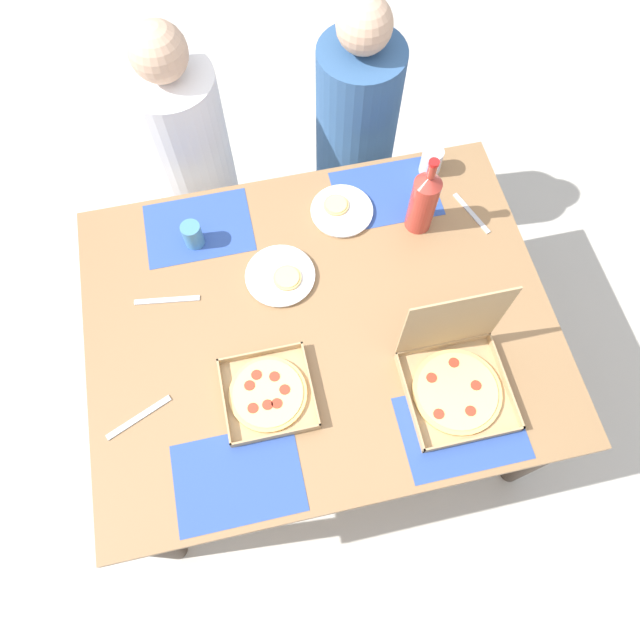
# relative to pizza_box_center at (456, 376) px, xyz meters

# --- Properties ---
(ground_plane) EXTENTS (6.00, 6.00, 0.00)m
(ground_plane) POSITION_rel_pizza_box_center_xyz_m (-0.35, 0.29, -0.79)
(ground_plane) COLOR beige
(dining_table) EXTENTS (1.48, 1.16, 0.74)m
(dining_table) POSITION_rel_pizza_box_center_xyz_m (-0.35, 0.29, -0.15)
(dining_table) COLOR #3F3328
(dining_table) RESTS_ON ground_plane
(placemat_near_left) EXTENTS (0.36, 0.26, 0.00)m
(placemat_near_left) POSITION_rel_pizza_box_center_xyz_m (-0.68, -0.14, -0.05)
(placemat_near_left) COLOR #2D4C9E
(placemat_near_left) RESTS_ON dining_table
(placemat_near_right) EXTENTS (0.36, 0.26, 0.00)m
(placemat_near_right) POSITION_rel_pizza_box_center_xyz_m (-0.02, -0.14, -0.05)
(placemat_near_right) COLOR #2D4C9E
(placemat_near_right) RESTS_ON dining_table
(placemat_far_left) EXTENTS (0.36, 0.26, 0.00)m
(placemat_far_left) POSITION_rel_pizza_box_center_xyz_m (-0.68, 0.72, -0.05)
(placemat_far_left) COLOR #2D4C9E
(placemat_far_left) RESTS_ON dining_table
(placemat_far_right) EXTENTS (0.36, 0.26, 0.00)m
(placemat_far_right) POSITION_rel_pizza_box_center_xyz_m (-0.02, 0.72, -0.05)
(placemat_far_right) COLOR #2D4C9E
(placemat_far_right) RESTS_ON dining_table
(pizza_box_center) EXTENTS (0.30, 0.31, 0.34)m
(pizza_box_center) POSITION_rel_pizza_box_center_xyz_m (0.00, 0.00, 0.00)
(pizza_box_center) COLOR tan
(pizza_box_center) RESTS_ON dining_table
(pizza_box_corner_left) EXTENTS (0.27, 0.27, 0.04)m
(pizza_box_corner_left) POSITION_rel_pizza_box_center_xyz_m (-0.55, 0.08, -0.04)
(pizza_box_corner_left) COLOR tan
(pizza_box_corner_left) RESTS_ON dining_table
(plate_far_right) EXTENTS (0.23, 0.23, 0.03)m
(plate_far_right) POSITION_rel_pizza_box_center_xyz_m (-0.44, 0.46, -0.04)
(plate_far_right) COLOR white
(plate_far_right) RESTS_ON dining_table
(plate_near_left) EXTENTS (0.22, 0.22, 0.03)m
(plate_near_left) POSITION_rel_pizza_box_center_xyz_m (-0.19, 0.67, -0.04)
(plate_near_left) COLOR white
(plate_near_left) RESTS_ON dining_table
(soda_bottle) EXTENTS (0.09, 0.09, 0.32)m
(soda_bottle) POSITION_rel_pizza_box_center_xyz_m (0.06, 0.57, 0.08)
(soda_bottle) COLOR #B2382D
(soda_bottle) RESTS_ON dining_table
(cup_red) EXTENTS (0.07, 0.07, 0.10)m
(cup_red) POSITION_rel_pizza_box_center_xyz_m (0.16, 0.78, -0.00)
(cup_red) COLOR silver
(cup_red) RESTS_ON dining_table
(cup_clear_left) EXTENTS (0.07, 0.07, 0.09)m
(cup_clear_left) POSITION_rel_pizza_box_center_xyz_m (-0.70, 0.66, -0.00)
(cup_clear_left) COLOR teal
(cup_clear_left) RESTS_ON dining_table
(knife_by_far_right) EXTENTS (0.21, 0.05, 0.00)m
(knife_by_far_right) POSITION_rel_pizza_box_center_xyz_m (-0.82, 0.46, -0.05)
(knife_by_far_right) COLOR #B7B7BC
(knife_by_far_right) RESTS_ON dining_table
(fork_by_far_left) EXTENTS (0.08, 0.18, 0.00)m
(fork_by_far_left) POSITION_rel_pizza_box_center_xyz_m (0.25, 0.57, -0.05)
(fork_by_far_left) COLOR #B7B7BC
(fork_by_far_left) RESTS_ON dining_table
(knife_by_near_right) EXTENTS (0.20, 0.10, 0.00)m
(knife_by_near_right) POSITION_rel_pizza_box_center_xyz_m (-0.94, 0.09, -0.05)
(knife_by_near_right) COLOR #B7B7BC
(knife_by_near_right) RESTS_ON dining_table
(diner_left_seat) EXTENTS (0.32, 0.32, 1.21)m
(diner_left_seat) POSITION_rel_pizza_box_center_xyz_m (-0.68, 1.13, -0.24)
(diner_left_seat) COLOR white
(diner_left_seat) RESTS_ON ground_plane
(diner_right_seat) EXTENTS (0.32, 0.32, 1.19)m
(diner_right_seat) POSITION_rel_pizza_box_center_xyz_m (-0.02, 1.13, -0.25)
(diner_right_seat) COLOR #33598C
(diner_right_seat) RESTS_ON ground_plane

